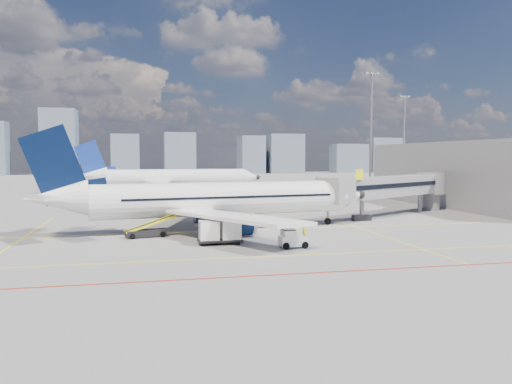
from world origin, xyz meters
TOP-DOWN VIEW (x-y plane):
  - ground at (0.00, 0.00)m, footprint 420.00×420.00m
  - apron_markings at (-0.58, -3.91)m, footprint 90.00×35.12m
  - jet_bridge at (23.51, 16.91)m, footprint 23.55×15.78m
  - terminal_block at (39.95, 26.00)m, footprint 10.00×42.00m
  - floodlight_mast_ne at (38.00, 55.00)m, footprint 3.20×0.61m
  - floodlight_mast_far at (65.00, 90.00)m, footprint 3.20×0.61m
  - distant_skyline at (-6.21, 190.00)m, footprint 245.64×15.56m
  - main_aircraft at (-1.97, 8.70)m, footprint 36.52×31.74m
  - second_aircraft at (-3.66, 63.43)m, footprint 38.60×33.64m
  - baggage_tug at (3.55, -2.83)m, footprint 2.38×1.50m
  - cargo_dolly at (-2.15, 0.20)m, footprint 3.88×1.75m
  - belt_loader at (-8.39, 5.60)m, footprint 5.58×2.44m
  - ramp_worker at (4.68, -2.74)m, footprint 0.51×0.71m

SIDE VIEW (x-z plane):
  - ground at x=0.00m, z-range 0.00..0.00m
  - apron_markings at x=-0.58m, z-range 0.00..0.01m
  - belt_loader at x=-8.39m, z-range -0.54..1.70m
  - baggage_tug at x=3.55m, z-range -0.03..1.58m
  - ramp_worker at x=4.68m, z-range 0.00..1.84m
  - cargo_dolly at x=-2.15m, z-range 0.10..2.22m
  - second_aircraft at x=-3.66m, z-range -2.40..8.85m
  - main_aircraft at x=-1.97m, z-range -2.18..8.63m
  - jet_bridge at x=23.51m, z-range 0.59..6.89m
  - terminal_block at x=39.95m, z-range 0.00..10.00m
  - distant_skyline at x=-6.21m, z-range -4.03..24.63m
  - floodlight_mast_ne at x=38.00m, z-range 0.86..26.31m
  - floodlight_mast_far at x=65.00m, z-range 0.86..26.31m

